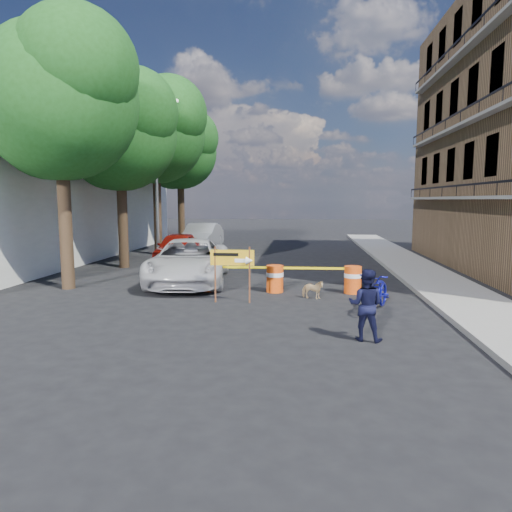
% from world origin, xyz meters
% --- Properties ---
extents(ground, '(120.00, 120.00, 0.00)m').
position_xyz_m(ground, '(0.00, 0.00, 0.00)').
color(ground, black).
rests_on(ground, ground).
extents(sidewalk_east, '(2.40, 40.00, 0.15)m').
position_xyz_m(sidewalk_east, '(6.20, 6.00, 0.07)').
color(sidewalk_east, gray).
rests_on(sidewalk_east, ground).
extents(white_building, '(8.00, 22.00, 6.00)m').
position_xyz_m(white_building, '(-13.00, 10.00, 3.00)').
color(white_building, silver).
rests_on(white_building, ground).
extents(tree_near, '(5.46, 5.20, 9.15)m').
position_xyz_m(tree_near, '(-6.73, 2.00, 6.36)').
color(tree_near, '#332316').
rests_on(tree_near, ground).
extents(tree_mid_a, '(5.25, 5.00, 8.68)m').
position_xyz_m(tree_mid_a, '(-6.74, 7.00, 6.01)').
color(tree_mid_a, '#332316').
rests_on(tree_mid_a, ground).
extents(tree_mid_b, '(5.67, 5.40, 9.62)m').
position_xyz_m(tree_mid_b, '(-6.73, 12.00, 6.71)').
color(tree_mid_b, '#332316').
rests_on(tree_mid_b, ground).
extents(tree_far, '(5.04, 4.80, 8.84)m').
position_xyz_m(tree_far, '(-6.74, 17.00, 6.22)').
color(tree_far, '#332316').
rests_on(tree_far, ground).
extents(streetlamp, '(1.25, 0.18, 8.00)m').
position_xyz_m(streetlamp, '(-5.93, 9.50, 4.38)').
color(streetlamp, gray).
rests_on(streetlamp, ground).
extents(barrel_far_left, '(0.58, 0.58, 0.90)m').
position_xyz_m(barrel_far_left, '(-3.36, 2.15, 0.47)').
color(barrel_far_left, '#D3470C').
rests_on(barrel_far_left, ground).
extents(barrel_mid_left, '(0.58, 0.58, 0.90)m').
position_xyz_m(barrel_mid_left, '(-1.86, 2.12, 0.47)').
color(barrel_mid_left, '#D3470C').
rests_on(barrel_mid_left, ground).
extents(barrel_mid_right, '(0.58, 0.58, 0.90)m').
position_xyz_m(barrel_mid_right, '(0.38, 2.13, 0.47)').
color(barrel_mid_right, '#D3470C').
rests_on(barrel_mid_right, ground).
extents(barrel_far_right, '(0.58, 0.58, 0.90)m').
position_xyz_m(barrel_far_right, '(2.95, 2.20, 0.47)').
color(barrel_far_right, '#D3470C').
rests_on(barrel_far_right, ground).
extents(detour_sign, '(1.32, 0.25, 1.69)m').
position_xyz_m(detour_sign, '(-0.63, 0.42, 1.23)').
color(detour_sign, '#592D19').
rests_on(detour_sign, ground).
extents(pedestrian, '(0.90, 0.79, 1.58)m').
position_xyz_m(pedestrian, '(2.68, -2.92, 0.79)').
color(pedestrian, black).
rests_on(pedestrian, ground).
extents(bicycle, '(1.09, 1.29, 2.09)m').
position_xyz_m(bicycle, '(3.37, -0.24, 1.04)').
color(bicycle, '#1517AE').
rests_on(bicycle, ground).
extents(dog, '(0.75, 0.46, 0.59)m').
position_xyz_m(dog, '(1.61, 1.20, 0.29)').
color(dog, tan).
rests_on(dog, ground).
extents(suv_white, '(3.32, 6.08, 1.62)m').
position_xyz_m(suv_white, '(-2.88, 3.50, 0.81)').
color(suv_white, silver).
rests_on(suv_white, ground).
extents(sedan_red, '(2.03, 4.46, 1.48)m').
position_xyz_m(sedan_red, '(-4.80, 8.83, 0.74)').
color(sedan_red, maroon).
rests_on(sedan_red, ground).
extents(sedan_silver, '(1.85, 5.04, 1.65)m').
position_xyz_m(sedan_silver, '(-4.80, 14.29, 0.82)').
color(sedan_silver, '#B5B7BC').
rests_on(sedan_silver, ground).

